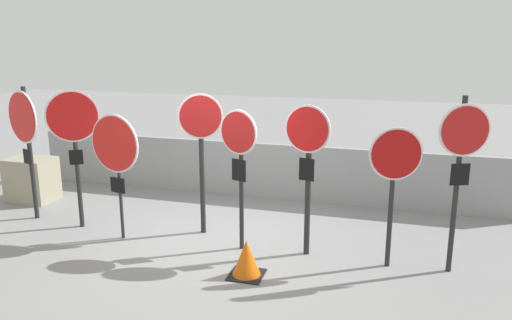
% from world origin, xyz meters
% --- Properties ---
extents(ground_plane, '(40.00, 40.00, 0.00)m').
position_xyz_m(ground_plane, '(0.00, 0.00, 0.00)').
color(ground_plane, gray).
extents(fence_back, '(10.13, 0.12, 1.14)m').
position_xyz_m(fence_back, '(0.00, 2.44, 0.57)').
color(fence_back, gray).
rests_on(fence_back, ground).
extents(stop_sign_0, '(0.86, 0.38, 2.40)m').
position_xyz_m(stop_sign_0, '(-3.65, 0.05, 1.67)').
color(stop_sign_0, black).
rests_on(stop_sign_0, ground).
extents(stop_sign_1, '(0.75, 0.48, 2.39)m').
position_xyz_m(stop_sign_1, '(-2.54, -0.09, 1.70)').
color(stop_sign_1, black).
rests_on(stop_sign_1, ground).
extents(stop_sign_2, '(0.92, 0.22, 2.07)m').
position_xyz_m(stop_sign_2, '(-1.62, -0.36, 1.51)').
color(stop_sign_2, black).
rests_on(stop_sign_2, ground).
extents(stop_sign_3, '(0.68, 0.30, 2.37)m').
position_xyz_m(stop_sign_3, '(-0.41, 0.25, 1.66)').
color(stop_sign_3, black).
rests_on(stop_sign_3, ground).
extents(stop_sign_4, '(0.64, 0.26, 2.20)m').
position_xyz_m(stop_sign_4, '(0.39, -0.21, 1.57)').
color(stop_sign_4, black).
rests_on(stop_sign_4, ground).
extents(stop_sign_5, '(0.69, 0.21, 2.30)m').
position_xyz_m(stop_sign_5, '(1.40, -0.12, 1.57)').
color(stop_sign_5, black).
rests_on(stop_sign_5, ground).
extents(stop_sign_6, '(0.71, 0.25, 2.05)m').
position_xyz_m(stop_sign_6, '(2.63, -0.21, 1.48)').
color(stop_sign_6, black).
rests_on(stop_sign_6, ground).
extents(stop_sign_7, '(0.67, 0.28, 2.49)m').
position_xyz_m(stop_sign_7, '(3.47, -0.14, 1.72)').
color(stop_sign_7, black).
rests_on(stop_sign_7, ground).
extents(traffic_cone_0, '(0.47, 0.47, 0.52)m').
position_xyz_m(traffic_cone_0, '(0.75, -1.03, 0.26)').
color(traffic_cone_0, black).
rests_on(traffic_cone_0, ground).
extents(storage_crate, '(0.89, 0.66, 0.88)m').
position_xyz_m(storage_crate, '(-4.40, 0.95, 0.44)').
color(storage_crate, '#9E937A').
rests_on(storage_crate, ground).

